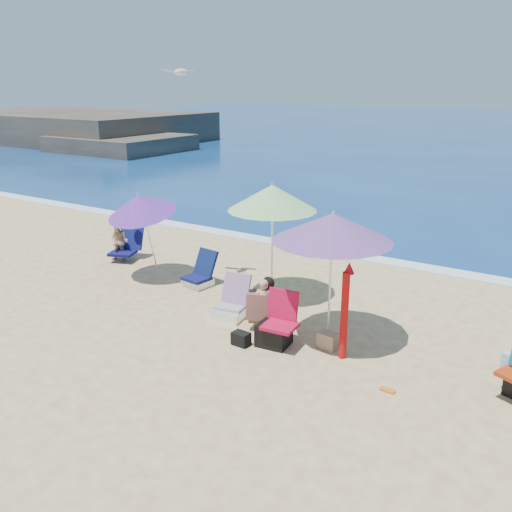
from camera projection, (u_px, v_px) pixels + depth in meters
The scene contains 17 objects.
ground at pixel (237, 344), 8.39m from camera, with size 120.00×120.00×0.00m.
foam at pixel (363, 257), 12.48m from camera, with size 120.00×0.50×0.04m.
headland at pixel (75, 132), 38.07m from camera, with size 20.50×11.50×2.60m.
umbrella_turquoise at pixel (333, 227), 7.97m from camera, with size 2.29×2.29×2.06m.
umbrella_striped at pixel (272, 198), 9.69m from camera, with size 1.72×1.72×2.15m.
umbrella_blue at pixel (140, 204), 10.77m from camera, with size 1.38×1.43×1.88m.
furled_umbrella at pixel (345, 307), 7.73m from camera, with size 0.20×0.22×1.46m.
chair_navy at pixel (200, 276), 10.77m from camera, with size 0.58×0.69×0.69m.
chair_rainbow at pixel (231, 306), 9.32m from camera, with size 0.59×0.75×0.69m.
camp_chair_left at pixel (276, 329), 8.29m from camera, with size 0.64×0.56×0.85m.
person_center at pixel (265, 305), 8.76m from camera, with size 0.69×0.61×0.88m.
person_left at pixel (122, 241), 12.23m from camera, with size 0.68×0.89×0.98m.
bag_black_a at pixel (254, 297), 9.95m from camera, with size 0.34×0.29×0.21m.
bag_tan at pixel (328, 341), 8.22m from camera, with size 0.31×0.24×0.25m.
bag_black_b at pixel (241, 339), 8.33m from camera, with size 0.28×0.20×0.20m.
orange_item at pixel (388, 390), 7.09m from camera, with size 0.20×0.11×0.03m.
seagull at pixel (181, 72), 9.84m from camera, with size 0.65×0.44×0.13m.
Camera 1 is at (4.33, -6.24, 3.83)m, focal length 38.28 mm.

